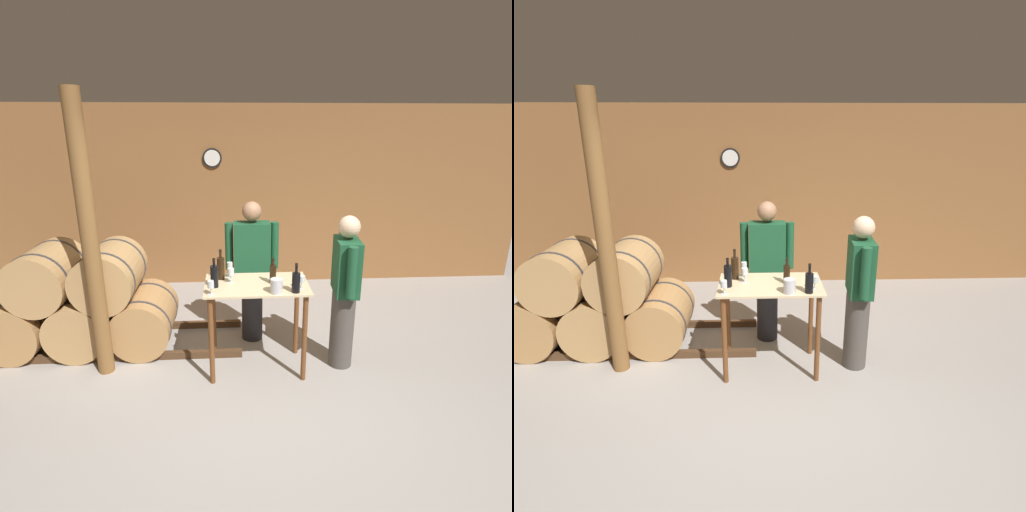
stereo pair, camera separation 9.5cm
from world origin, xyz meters
The scene contains 16 objects.
ground_plane centered at (0.00, 0.00, 0.00)m, with size 14.00×14.00×0.00m, color #9E9993.
back_wall centered at (0.00, 2.88, 1.35)m, with size 8.40×0.08×2.70m.
barrel_rack centered at (-2.00, 0.99, 0.52)m, with size 3.48×0.85×1.19m.
tasting_table centered at (-0.12, 0.44, 0.72)m, with size 1.00×0.61×0.93m.
wooden_post centered at (-1.65, 0.46, 1.35)m, with size 0.16×0.16×2.70m.
wine_bottle_far_left centered at (-0.52, 0.38, 1.04)m, with size 0.07×0.07×0.28m.
wine_bottle_left centered at (-0.47, 0.59, 1.05)m, with size 0.07×0.07×0.31m.
wine_bottle_center centered at (0.04, 0.44, 1.03)m, with size 0.06×0.06×0.26m.
wine_bottle_right centered at (0.23, 0.21, 1.03)m, with size 0.08×0.08×0.28m.
wine_glass_near_left centered at (-0.55, 0.20, 1.02)m, with size 0.06×0.06×0.13m.
wine_glass_near_center centered at (-0.38, 0.62, 1.04)m, with size 0.06×0.06×0.16m.
wine_glass_near_right centered at (-0.37, 0.48, 1.04)m, with size 0.06×0.06×0.15m.
wine_glass_far_side centered at (0.29, 0.30, 1.02)m, with size 0.07×0.07×0.13m.
ice_bucket centered at (0.05, 0.20, 1.00)m, with size 0.11×0.11×0.14m.
person_host centered at (-0.13, 1.05, 0.86)m, with size 0.59×0.24×1.62m.
person_visitor_with_scarf centered at (0.76, 0.44, 0.84)m, with size 0.25×0.59×1.59m.
Camera 1 is at (-0.34, -3.15, 2.38)m, focal length 28.00 mm.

